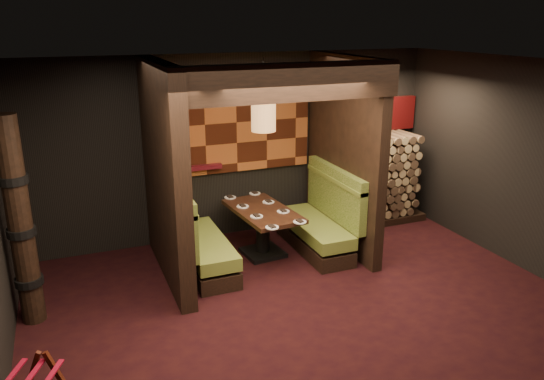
{
  "coord_description": "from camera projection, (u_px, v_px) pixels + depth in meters",
  "views": [
    {
      "loc": [
        -2.51,
        -4.92,
        3.33
      ],
      "look_at": [
        0.0,
        1.3,
        1.15
      ],
      "focal_mm": 35.0,
      "sensor_mm": 36.0,
      "label": 1
    }
  ],
  "objects": [
    {
      "name": "floor",
      "position": [
        313.0,
        314.0,
        6.27
      ],
      "size": [
        6.5,
        5.5,
        0.02
      ],
      "primitive_type": "cube",
      "color": "black",
      "rests_on": "ground"
    },
    {
      "name": "ceiling",
      "position": [
        320.0,
        67.0,
        5.38
      ],
      "size": [
        6.5,
        5.5,
        0.02
      ],
      "primitive_type": "cube",
      "color": "black",
      "rests_on": "ground"
    },
    {
      "name": "wall_back",
      "position": [
        237.0,
        146.0,
        8.26
      ],
      "size": [
        6.5,
        0.02,
        2.85
      ],
      "primitive_type": "cube",
      "color": "black",
      "rests_on": "ground"
    },
    {
      "name": "wall_front",
      "position": [
        509.0,
        331.0,
        3.39
      ],
      "size": [
        6.5,
        0.02,
        2.85
      ],
      "primitive_type": "cube",
      "color": "black",
      "rests_on": "ground"
    },
    {
      "name": "wall_right",
      "position": [
        538.0,
        170.0,
        6.99
      ],
      "size": [
        0.02,
        5.5,
        2.85
      ],
      "primitive_type": "cube",
      "color": "black",
      "rests_on": "ground"
    },
    {
      "name": "partition_left",
      "position": [
        164.0,
        174.0,
        6.8
      ],
      "size": [
        0.2,
        2.2,
        2.85
      ],
      "primitive_type": "cube",
      "color": "black",
      "rests_on": "floor"
    },
    {
      "name": "partition_right",
      "position": [
        344.0,
        154.0,
        7.79
      ],
      "size": [
        0.15,
        2.1,
        2.85
      ],
      "primitive_type": "cube",
      "color": "black",
      "rests_on": "floor"
    },
    {
      "name": "header_beam",
      "position": [
        290.0,
        82.0,
        6.06
      ],
      "size": [
        2.85,
        0.18,
        0.44
      ],
      "primitive_type": "cube",
      "color": "black",
      "rests_on": "partition_left"
    },
    {
      "name": "tapa_back_panel",
      "position": [
        236.0,
        122.0,
        8.08
      ],
      "size": [
        2.4,
        0.06,
        1.55
      ],
      "primitive_type": "cube",
      "color": "#AD5726",
      "rests_on": "wall_back"
    },
    {
      "name": "tapa_side_panel",
      "position": [
        169.0,
        138.0,
        6.87
      ],
      "size": [
        0.04,
        1.85,
        1.45
      ],
      "primitive_type": "cube",
      "color": "#AD5726",
      "rests_on": "partition_left"
    },
    {
      "name": "lacquer_shelf",
      "position": [
        202.0,
        167.0,
        8.02
      ],
      "size": [
        0.6,
        0.12,
        0.07
      ],
      "primitive_type": "cube",
      "color": "#541019",
      "rests_on": "wall_back"
    },
    {
      "name": "booth_bench_left",
      "position": [
        197.0,
        243.0,
        7.26
      ],
      "size": [
        0.68,
        1.6,
        1.14
      ],
      "color": "black",
      "rests_on": "floor"
    },
    {
      "name": "booth_bench_right",
      "position": [
        321.0,
        224.0,
        7.93
      ],
      "size": [
        0.68,
        1.6,
        1.14
      ],
      "color": "black",
      "rests_on": "floor"
    },
    {
      "name": "dining_table",
      "position": [
        263.0,
        224.0,
        7.7
      ],
      "size": [
        0.86,
        1.41,
        0.71
      ],
      "color": "black",
      "rests_on": "floor"
    },
    {
      "name": "place_settings",
      "position": [
        263.0,
        209.0,
        7.62
      ],
      "size": [
        0.74,
        1.6,
        0.03
      ],
      "color": "white",
      "rests_on": "dining_table"
    },
    {
      "name": "pendant_lamp",
      "position": [
        263.0,
        115.0,
        7.16
      ],
      "size": [
        0.34,
        0.34,
        0.99
      ],
      "color": "#AF7A44",
      "rests_on": "ceiling"
    },
    {
      "name": "totem_column",
      "position": [
        20.0,
        224.0,
        5.78
      ],
      "size": [
        0.31,
        0.31,
        2.4
      ],
      "color": "black",
      "rests_on": "floor"
    },
    {
      "name": "firewood_stack",
      "position": [
        374.0,
        179.0,
        8.92
      ],
      "size": [
        1.73,
        0.7,
        1.5
      ],
      "color": "black",
      "rests_on": "floor"
    },
    {
      "name": "mosaic_header",
      "position": [
        367.0,
        115.0,
        8.89
      ],
      "size": [
        1.83,
        0.1,
        0.56
      ],
      "primitive_type": "cube",
      "color": "maroon",
      "rests_on": "wall_back"
    },
    {
      "name": "bay_front_post",
      "position": [
        340.0,
        150.0,
        8.05
      ],
      "size": [
        0.08,
        0.08,
        2.85
      ],
      "primitive_type": "cube",
      "color": "black",
      "rests_on": "floor"
    }
  ]
}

